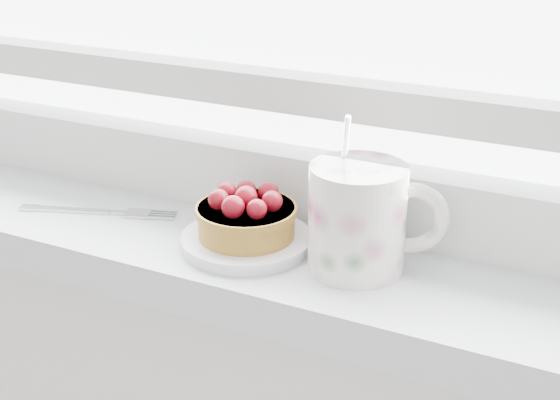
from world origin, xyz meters
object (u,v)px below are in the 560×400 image
Objects in this scene: fork at (97,211)px; floral_mug at (361,216)px; raspberry_tart at (246,215)px; saucer at (247,241)px.

floral_mug is at bearing 1.47° from fork.
floral_mug is at bearing 4.15° from raspberry_tart.
floral_mug reaches higher than saucer.
fork is (-0.29, -0.01, -0.05)m from floral_mug.
fork is at bearing 179.81° from raspberry_tart.
raspberry_tart is at bearing -0.19° from fork.
raspberry_tart is 0.68× the size of floral_mug.
fork is at bearing -178.53° from floral_mug.
saucer is at bearing -175.95° from floral_mug.
saucer is 0.18m from fork.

